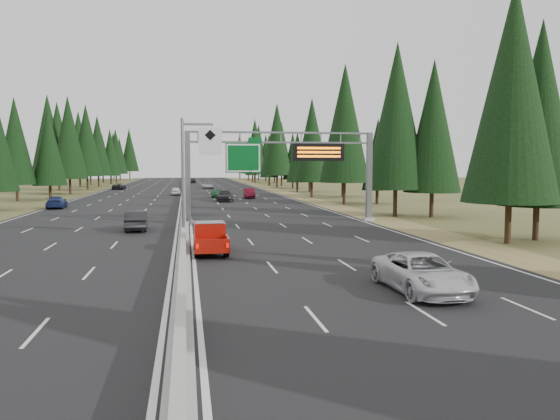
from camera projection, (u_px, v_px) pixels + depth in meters
The scene contains 20 objects.
ground at pixel (180, 404), 11.48m from camera, with size 400.00×400.00×0.00m, color #4D4D24.
road at pixel (185, 195), 90.04m from camera, with size 32.00×260.00×0.08m, color black.
shoulder_right at pixel (291, 195), 93.06m from camera, with size 3.60×260.00×0.06m, color olive.
shoulder_left at pixel (72, 197), 87.03m from camera, with size 3.60×260.00×0.06m, color #4D4D24.
median_barrier at pixel (185, 193), 90.01m from camera, with size 0.70×260.00×0.85m.
sign_gantry at pixel (289, 162), 46.81m from camera, with size 16.75×0.98×7.80m.
hov_sign_pole at pixel (192, 170), 35.71m from camera, with size 2.80×0.50×8.00m.
tree_row_right at pixel (314, 140), 93.75m from camera, with size 12.41×239.31×18.73m.
tree_row_left at pixel (55, 141), 93.31m from camera, with size 11.77×239.41×18.16m.
silver_minivan at pixel (422, 273), 21.25m from camera, with size 2.47×5.35×1.49m, color silver.
red_pickup at pixel (210, 236), 31.07m from camera, with size 1.83×5.13×1.67m.
car_ahead_green at pixel (217, 193), 83.06m from camera, with size 1.59×3.95×1.34m, color #166130.
car_ahead_dkred at pixel (249, 193), 81.59m from camera, with size 1.58×4.52×1.49m, color #580C1B.
car_ahead_dkgrey at pixel (225, 196), 74.66m from camera, with size 2.13×5.24×1.52m, color black.
car_ahead_white at pixel (208, 186), 114.39m from camera, with size 2.16×4.69×1.30m, color silver.
car_ahead_far at pixel (193, 181), 151.09m from camera, with size 1.62×4.02×1.37m, color black.
car_onc_near at pixel (136, 220), 41.41m from camera, with size 1.58×4.52×1.49m, color black.
car_onc_blue at pixel (57, 202), 62.65m from camera, with size 1.94×4.77×1.39m, color navy.
car_onc_white at pixel (176, 191), 90.14m from camera, with size 1.59×3.96×1.35m, color silver.
car_onc_far at pixel (119, 186), 111.40m from camera, with size 2.12×4.60×1.28m, color black.
Camera 1 is at (0.19, -11.30, 5.01)m, focal length 35.00 mm.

